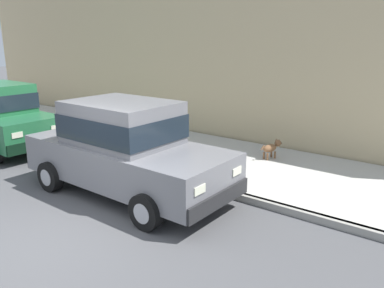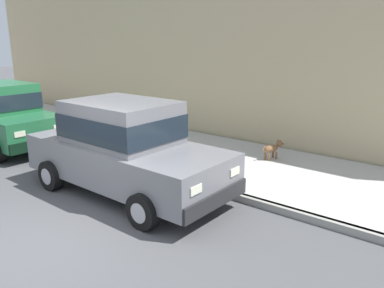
# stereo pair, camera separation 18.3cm
# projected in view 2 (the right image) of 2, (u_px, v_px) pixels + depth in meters

# --- Properties ---
(ground_plane) EXTENTS (80.00, 80.00, 0.00)m
(ground_plane) POSITION_uv_depth(u_px,v_px,m) (51.00, 239.00, 6.17)
(ground_plane) COLOR #4C4C4F
(curb) EXTENTS (0.16, 64.00, 0.14)m
(curb) POSITION_uv_depth(u_px,v_px,m) (180.00, 180.00, 8.56)
(curb) COLOR gray
(curb) RESTS_ON ground
(sidewalk) EXTENTS (3.60, 64.00, 0.14)m
(sidewalk) POSITION_uv_depth(u_px,v_px,m) (225.00, 161.00, 9.92)
(sidewalk) COLOR #B7B5AD
(sidewalk) RESTS_ON ground
(car_grey_sedan) EXTENTS (2.05, 4.61, 1.92)m
(car_grey_sedan) POSITION_uv_depth(u_px,v_px,m) (125.00, 147.00, 7.80)
(car_grey_sedan) COLOR slate
(car_grey_sedan) RESTS_ON ground
(car_green_hatchback) EXTENTS (2.03, 3.84, 1.88)m
(car_green_hatchback) POSITION_uv_depth(u_px,v_px,m) (5.00, 115.00, 11.13)
(car_green_hatchback) COLOR #23663D
(car_green_hatchback) RESTS_ON ground
(dog_brown) EXTENTS (0.74, 0.33, 0.49)m
(dog_brown) POSITION_uv_depth(u_px,v_px,m) (273.00, 148.00, 9.76)
(dog_brown) COLOR brown
(dog_brown) RESTS_ON sidewalk
(building_facade) EXTENTS (0.50, 20.00, 4.93)m
(building_facade) POSITION_uv_depth(u_px,v_px,m) (160.00, 58.00, 13.41)
(building_facade) COLOR tan
(building_facade) RESTS_ON ground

